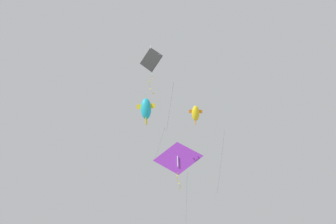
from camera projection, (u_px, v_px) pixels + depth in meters
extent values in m
pyramid|color=purple|center=(178.00, 159.00, 40.92)|extent=(2.77, 2.73, 2.22)
cube|color=white|center=(179.00, 162.00, 41.02)|extent=(0.74, 0.75, 1.12)
cube|color=white|center=(178.00, 149.00, 41.23)|extent=(0.69, 0.68, 0.24)
cylinder|color=#47474C|center=(178.00, 172.00, 40.51)|extent=(0.05, 0.03, 0.25)
cube|color=yellow|center=(178.00, 173.00, 40.47)|extent=(0.16, 0.09, 0.06)
cylinder|color=#47474C|center=(178.00, 174.00, 40.40)|extent=(0.01, 0.07, 0.25)
cube|color=yellow|center=(178.00, 175.00, 40.33)|extent=(0.09, 0.16, 0.06)
cylinder|color=#47474C|center=(178.00, 177.00, 40.25)|extent=(0.07, 0.06, 0.25)
cube|color=yellow|center=(177.00, 178.00, 40.16)|extent=(0.16, 0.10, 0.06)
cylinder|color=#47474C|center=(177.00, 179.00, 40.14)|extent=(0.07, 0.05, 0.25)
cube|color=yellow|center=(178.00, 181.00, 40.11)|extent=(0.16, 0.08, 0.06)
cylinder|color=#47474C|center=(178.00, 182.00, 40.08)|extent=(0.04, 0.15, 0.25)
cube|color=yellow|center=(179.00, 183.00, 40.05)|extent=(0.10, 0.16, 0.06)
cylinder|color=#47474C|center=(180.00, 185.00, 40.02)|extent=(0.02, 0.13, 0.25)
cube|color=yellow|center=(180.00, 186.00, 39.98)|extent=(0.17, 0.06, 0.06)
cylinder|color=#47474C|center=(180.00, 187.00, 39.94)|extent=(0.05, 0.05, 0.25)
cube|color=yellow|center=(180.00, 189.00, 39.89)|extent=(0.17, 0.04, 0.06)
cylinder|color=#47474C|center=(187.00, 200.00, 39.16)|extent=(0.96, 1.07, 5.75)
ellipsoid|color=#1EB2C6|center=(146.00, 109.00, 39.36)|extent=(1.52, 1.58, 2.08)
cube|color=yellow|center=(141.00, 107.00, 39.47)|extent=(0.64, 0.54, 0.43)
cube|color=yellow|center=(151.00, 106.00, 39.35)|extent=(0.64, 0.54, 0.43)
cube|color=yellow|center=(146.00, 121.00, 39.13)|extent=(0.50, 0.62, 0.73)
sphere|color=black|center=(144.00, 103.00, 39.88)|extent=(0.23, 0.24, 0.18)
sphere|color=black|center=(149.00, 103.00, 39.82)|extent=(0.23, 0.24, 0.18)
cylinder|color=#47474C|center=(161.00, 142.00, 37.91)|extent=(1.94, 1.92, 3.91)
ellipsoid|color=yellow|center=(196.00, 113.00, 37.94)|extent=(1.02, 1.14, 1.45)
cube|color=orange|center=(192.00, 111.00, 37.95)|extent=(0.48, 0.33, 0.30)
cube|color=orange|center=(200.00, 111.00, 37.97)|extent=(0.48, 0.33, 0.30)
cube|color=orange|center=(196.00, 122.00, 37.82)|extent=(0.28, 0.49, 0.53)
sphere|color=black|center=(193.00, 109.00, 38.25)|extent=(0.15, 0.17, 0.13)
sphere|color=black|center=(197.00, 109.00, 38.26)|extent=(0.15, 0.17, 0.13)
cylinder|color=#47474C|center=(221.00, 158.00, 35.66)|extent=(3.18, 2.79, 6.92)
cube|color=black|center=(151.00, 60.00, 34.89)|extent=(1.09, 2.01, 2.23)
cylinder|color=white|center=(151.00, 60.00, 34.92)|extent=(0.38, 0.27, 2.57)
cylinder|color=white|center=(151.00, 58.00, 34.99)|extent=(0.82, 1.66, 0.05)
cylinder|color=#47474C|center=(152.00, 76.00, 34.42)|extent=(0.04, 0.05, 0.34)
cube|color=yellow|center=(152.00, 78.00, 34.37)|extent=(0.05, 0.17, 0.06)
cylinder|color=#47474C|center=(151.00, 80.00, 34.25)|extent=(0.01, 0.20, 0.34)
cube|color=yellow|center=(150.00, 81.00, 34.14)|extent=(0.16, 0.10, 0.06)
cylinder|color=#47474C|center=(150.00, 83.00, 34.04)|extent=(0.05, 0.05, 0.34)
cube|color=yellow|center=(150.00, 85.00, 33.94)|extent=(0.13, 0.14, 0.06)
cylinder|color=#47474C|center=(150.00, 87.00, 33.89)|extent=(0.01, 0.08, 0.34)
cube|color=yellow|center=(150.00, 89.00, 33.83)|extent=(0.10, 0.16, 0.06)
cylinder|color=#47474C|center=(152.00, 91.00, 33.80)|extent=(0.04, 0.25, 0.34)
cube|color=yellow|center=(153.00, 93.00, 33.77)|extent=(0.17, 0.03, 0.06)
cylinder|color=#47474C|center=(170.00, 105.00, 32.99)|extent=(1.94, 2.28, 5.66)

